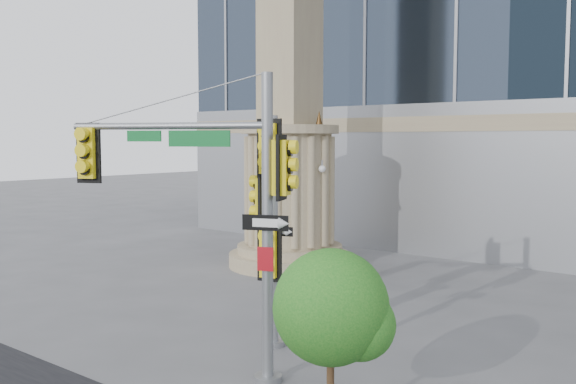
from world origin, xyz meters
The scene contains 5 objects.
ground centered at (0.00, 0.00, 0.00)m, with size 120.00×120.00×0.00m, color #545456.
monument centered at (-6.00, 9.00, 5.52)m, with size 4.40×4.40×16.60m.
main_signal_pole centered at (-0.36, -0.34, 3.62)m, with size 4.28×2.10×5.84m.
secondary_signal_pole centered at (-0.66, 1.61, 3.01)m, with size 0.95×0.68×5.12m.
street_tree centered at (2.78, -0.90, 1.92)m, with size 1.87×1.83×2.92m.
Camera 1 is at (8.37, -8.97, 4.61)m, focal length 40.00 mm.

